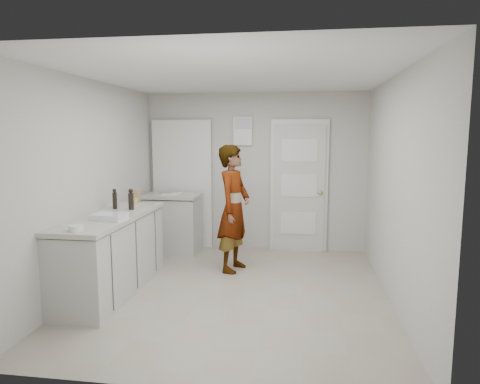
% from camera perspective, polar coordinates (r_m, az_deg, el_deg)
% --- Properties ---
extents(ground, '(4.00, 4.00, 0.00)m').
position_cam_1_polar(ground, '(5.21, -0.50, -13.13)').
color(ground, gray).
rests_on(ground, ground).
extents(room_shell, '(4.00, 4.00, 4.00)m').
position_cam_1_polar(room_shell, '(6.87, 0.55, 0.82)').
color(room_shell, beige).
rests_on(room_shell, ground).
extents(main_counter, '(0.64, 1.96, 0.93)m').
position_cam_1_polar(main_counter, '(5.30, -16.70, -8.22)').
color(main_counter, silver).
rests_on(main_counter, ground).
extents(side_counter, '(0.84, 0.61, 0.93)m').
position_cam_1_polar(side_counter, '(6.82, -8.94, -4.42)').
color(side_counter, silver).
rests_on(side_counter, ground).
extents(person, '(0.55, 0.70, 1.71)m').
position_cam_1_polar(person, '(5.78, -0.85, -2.20)').
color(person, silver).
rests_on(person, ground).
extents(cake_mix_box, '(0.11, 0.05, 0.18)m').
position_cam_1_polar(cake_mix_box, '(6.01, -13.74, -0.51)').
color(cake_mix_box, olive).
rests_on(cake_mix_box, main_counter).
extents(spice_jar, '(0.06, 0.06, 0.09)m').
position_cam_1_polar(spice_jar, '(5.83, -13.77, -1.23)').
color(spice_jar, tan).
rests_on(spice_jar, main_counter).
extents(oil_cruet_a, '(0.07, 0.07, 0.26)m').
position_cam_1_polar(oil_cruet_a, '(5.45, -14.34, -0.99)').
color(oil_cruet_a, black).
rests_on(oil_cruet_a, main_counter).
extents(oil_cruet_b, '(0.06, 0.06, 0.26)m').
position_cam_1_polar(oil_cruet_b, '(5.56, -16.36, -0.92)').
color(oil_cruet_b, black).
rests_on(oil_cruet_b, main_counter).
extents(baking_dish, '(0.37, 0.28, 0.06)m').
position_cam_1_polar(baking_dish, '(4.91, -17.04, -3.20)').
color(baking_dish, silver).
rests_on(baking_dish, main_counter).
extents(egg_bowl, '(0.14, 0.14, 0.06)m').
position_cam_1_polar(egg_bowl, '(4.45, -21.05, -4.51)').
color(egg_bowl, silver).
rests_on(egg_bowl, main_counter).
extents(papers, '(0.28, 0.34, 0.01)m').
position_cam_1_polar(papers, '(6.78, -9.03, -0.18)').
color(papers, white).
rests_on(papers, side_counter).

